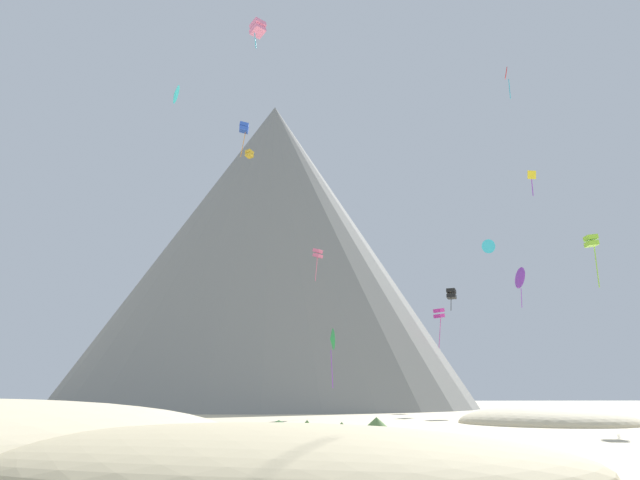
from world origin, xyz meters
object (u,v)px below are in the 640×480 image
at_px(kite_lime_mid, 591,242).
at_px(kite_red_high, 507,78).
at_px(bush_scatter_east, 307,427).
at_px(kite_magenta_low, 439,314).
at_px(bush_far_right, 279,424).
at_px(rock_massif, 275,255).
at_px(bush_low_patch, 204,439).
at_px(kite_yellow_mid, 532,177).
at_px(kite_green_low, 332,340).
at_px(bush_near_left, 106,446).
at_px(kite_cyan_mid, 488,246).
at_px(kite_violet_mid, 519,278).
at_px(kite_blue_high, 244,128).
at_px(bush_mid_center, 377,423).
at_px(kite_pink_high, 258,28).
at_px(bush_far_left, 342,430).
at_px(kite_rainbow_mid, 318,254).
at_px(kite_teal_high, 175,94).
at_px(kite_black_mid, 451,294).
at_px(kite_gold_high, 249,154).

relative_size(kite_lime_mid, kite_red_high, 1.14).
distance_m(bush_scatter_east, kite_magenta_low, 56.17).
relative_size(kite_lime_mid, kite_magenta_low, 0.78).
relative_size(bush_far_right, kite_lime_mid, 0.49).
distance_m(rock_massif, kite_red_high, 55.04).
distance_m(bush_low_patch, kite_yellow_mid, 40.10).
xyz_separation_m(rock_massif, kite_green_low, (6.21, -45.53, -19.92)).
bearing_deg(bush_near_left, kite_cyan_mid, 56.60).
relative_size(kite_violet_mid, kite_blue_high, 0.97).
height_order(bush_far_right, rock_massif, rock_massif).
distance_m(rock_massif, kite_lime_mid, 64.99).
height_order(bush_mid_center, bush_near_left, bush_mid_center).
bearing_deg(rock_massif, kite_magenta_low, -39.53).
relative_size(kite_lime_mid, kite_pink_high, 1.70).
bearing_deg(bush_scatter_east, bush_far_left, -53.00).
bearing_deg(bush_low_patch, rock_massif, 88.32).
relative_size(kite_rainbow_mid, kite_yellow_mid, 1.53).
xyz_separation_m(rock_massif, kite_lime_mid, (27.45, -57.53, -12.63)).
xyz_separation_m(bush_far_left, kite_pink_high, (-5.67, 13.86, 33.26)).
bearing_deg(kite_teal_high, kite_black_mid, 117.58).
bearing_deg(kite_red_high, bush_scatter_east, 14.06).
relative_size(bush_far_left, kite_gold_high, 1.19).
distance_m(bush_far_left, rock_massif, 77.36).
height_order(bush_far_left, kite_rainbow_mid, kite_rainbow_mid).
bearing_deg(kite_violet_mid, bush_near_left, -42.56).
xyz_separation_m(bush_scatter_east, bush_far_right, (-1.50, 8.10, -0.17)).
bearing_deg(kite_lime_mid, kite_cyan_mid, -3.18).
relative_size(bush_near_left, kite_rainbow_mid, 0.69).
relative_size(rock_massif, kite_cyan_mid, 40.56).
bearing_deg(bush_far_left, kite_blue_high, 102.19).
relative_size(bush_near_left, kite_red_high, 0.69).
bearing_deg(kite_magenta_low, kite_rainbow_mid, 91.16).
bearing_deg(kite_yellow_mid, bush_scatter_east, 58.54).
bearing_deg(bush_near_left, kite_teal_high, 99.02).
xyz_separation_m(bush_mid_center, kite_lime_mid, (20.12, 6.88, 14.36)).
height_order(kite_teal_high, kite_black_mid, kite_teal_high).
bearing_deg(kite_pink_high, kite_magenta_low, -162.37).
height_order(kite_green_low, kite_red_high, kite_red_high).
bearing_deg(bush_mid_center, kite_rainbow_mid, 93.98).
relative_size(kite_yellow_mid, kite_pink_high, 0.96).
bearing_deg(kite_red_high, bush_far_right, 0.32).
xyz_separation_m(bush_low_patch, kite_green_low, (8.43, 30.01, 7.23)).
xyz_separation_m(kite_gold_high, kite_teal_high, (-6.18, -16.18, -1.32)).
distance_m(bush_mid_center, bush_near_left, 20.10).
bearing_deg(kite_rainbow_mid, kite_lime_mid, 86.65).
height_order(bush_mid_center, kite_magenta_low, kite_magenta_low).
bearing_deg(kite_violet_mid, kite_lime_mid, -9.05).
xyz_separation_m(kite_yellow_mid, kite_red_high, (1.82, 6.99, 14.91)).
bearing_deg(kite_yellow_mid, bush_near_left, 63.87).
relative_size(rock_massif, kite_green_low, 14.28).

